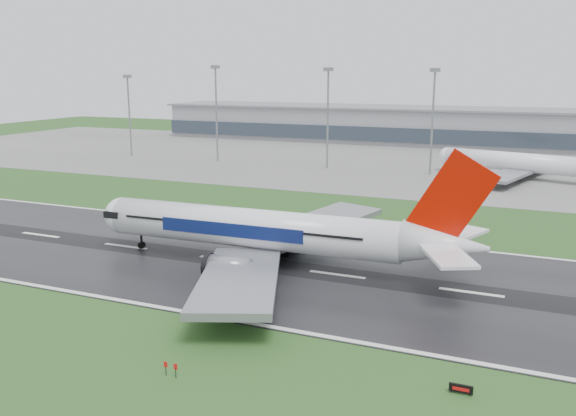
% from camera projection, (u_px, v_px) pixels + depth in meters
% --- Properties ---
extents(ground, '(520.00, 520.00, 0.00)m').
position_uv_depth(ground, '(224.00, 260.00, 100.38)').
color(ground, '#20471A').
rests_on(ground, ground).
extents(runway, '(400.00, 45.00, 0.10)m').
position_uv_depth(runway, '(224.00, 260.00, 100.37)').
color(runway, black).
rests_on(runway, ground).
extents(apron, '(400.00, 130.00, 0.08)m').
position_uv_depth(apron, '(394.00, 161.00, 212.80)').
color(apron, slate).
rests_on(apron, ground).
extents(terminal, '(240.00, 36.00, 15.00)m').
position_uv_depth(terminal, '(425.00, 126.00, 265.11)').
color(terminal, gray).
rests_on(terminal, ground).
extents(main_airliner, '(67.14, 64.12, 19.28)m').
position_uv_depth(main_airliner, '(276.00, 207.00, 95.50)').
color(main_airliner, white).
rests_on(main_airliner, runway).
extents(parked_airliner, '(64.29, 61.76, 15.52)m').
position_uv_depth(parked_airliner, '(521.00, 152.00, 175.66)').
color(parked_airliner, white).
rests_on(parked_airliner, apron).
extents(runway_sign, '(2.30, 0.72, 1.04)m').
position_uv_depth(runway_sign, '(461.00, 389.00, 58.32)').
color(runway_sign, black).
rests_on(runway_sign, ground).
extents(floodmast_0, '(0.64, 0.64, 28.75)m').
position_uv_depth(floodmast_0, '(130.00, 117.00, 222.73)').
color(floodmast_0, gray).
rests_on(floodmast_0, ground).
extents(floodmast_1, '(0.64, 0.64, 31.95)m').
position_uv_depth(floodmast_1, '(217.00, 116.00, 208.43)').
color(floodmast_1, gray).
rests_on(floodmast_1, ground).
extents(floodmast_2, '(0.64, 0.64, 31.07)m').
position_uv_depth(floodmast_2, '(328.00, 121.00, 193.10)').
color(floodmast_2, gray).
rests_on(floodmast_2, ground).
extents(floodmast_3, '(0.64, 0.64, 30.82)m').
position_uv_depth(floodmast_3, '(432.00, 124.00, 180.55)').
color(floodmast_3, gray).
rests_on(floodmast_3, ground).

